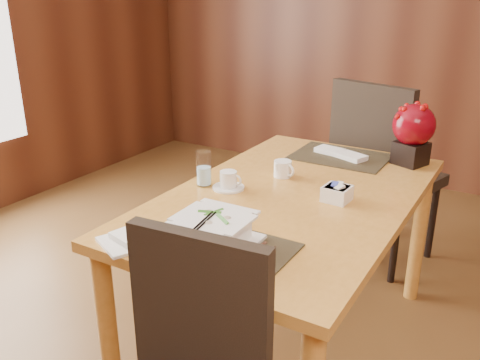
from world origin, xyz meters
The scene contains 13 objects.
back_wall centered at (0.00, 3.00, 1.40)m, with size 5.00×0.02×2.80m, color #572B19.
dining_table centered at (0.00, 0.60, 0.65)m, with size 0.90×1.50×0.75m.
placemat_near centered at (0.00, 0.05, 0.75)m, with size 0.45×0.33×0.01m, color black.
placemat_far centered at (0.00, 1.15, 0.75)m, with size 0.45×0.33×0.01m, color black.
soup_setting centered at (-0.03, 0.06, 0.80)m, with size 0.26×0.26×0.10m.
coffee_cup centered at (-0.25, 0.51, 0.78)m, with size 0.13×0.13×0.08m.
water_glass centered at (-0.36, 0.49, 0.82)m, with size 0.07×0.07×0.15m, color white.
creamer_jug centered at (-0.12, 0.76, 0.79)m, with size 0.10×0.10×0.07m, color white, non-canonical shape.
sugar_caddy centered at (0.18, 0.62, 0.78)m, with size 0.10×0.10×0.06m, color white.
berry_decor centered at (0.32, 1.22, 0.91)m, with size 0.20×0.20×0.29m.
napkins_far centered at (0.01, 1.15, 0.77)m, with size 0.27×0.10×0.02m, color white, non-canonical shape.
bread_plate centered at (-0.28, -0.06, 0.76)m, with size 0.16×0.16×0.01m, color white.
far_chair centered at (0.09, 1.55, 0.61)m, with size 0.62×0.62×1.07m.
Camera 1 is at (0.79, -1.14, 1.53)m, focal length 38.00 mm.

